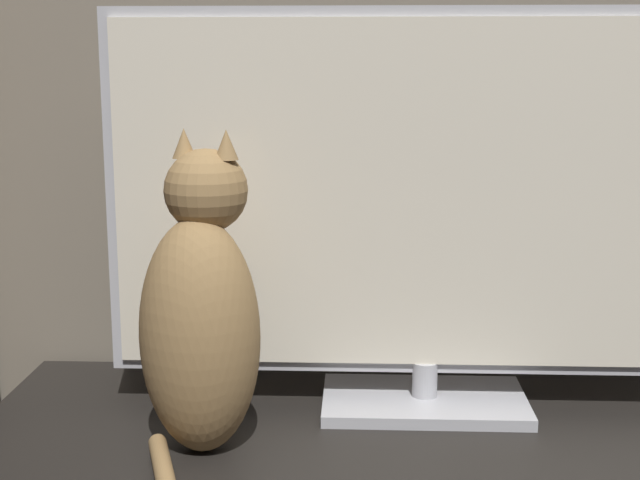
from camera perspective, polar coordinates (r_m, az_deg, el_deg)
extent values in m
cube|color=#B7B7BC|center=(1.59, 6.69, -10.20)|extent=(0.35, 0.21, 0.02)
cylinder|color=#B7B7BC|center=(1.58, 6.72, -8.82)|extent=(0.04, 0.04, 0.06)
cube|color=#B7B7BC|center=(1.51, 6.97, 2.87)|extent=(1.09, 0.02, 0.62)
cube|color=silver|center=(1.49, 7.01, 2.79)|extent=(1.06, 0.01, 0.58)
ellipsoid|color=#997547|center=(1.37, -7.70, -6.11)|extent=(0.23, 0.22, 0.37)
ellipsoid|color=black|center=(1.43, -6.56, -6.14)|extent=(0.11, 0.08, 0.20)
sphere|color=#997547|center=(1.35, -7.30, 3.16)|extent=(0.16, 0.16, 0.13)
cone|color=#997547|center=(1.36, -8.70, 6.14)|extent=(0.04, 0.04, 0.05)
cone|color=#997547|center=(1.33, -6.02, 6.09)|extent=(0.04, 0.04, 0.05)
cylinder|color=#997547|center=(1.33, -9.95, -14.48)|extent=(0.09, 0.22, 0.03)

